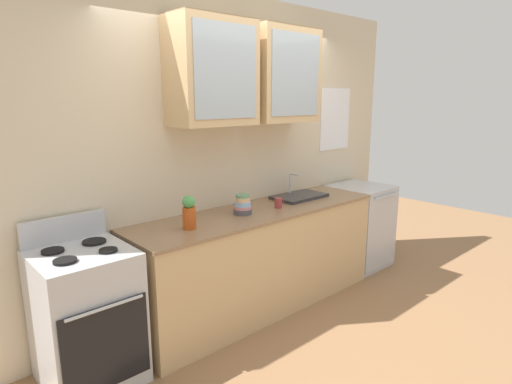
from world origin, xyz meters
TOP-DOWN VIEW (x-y plane):
  - ground_plane at (0.00, 0.00)m, footprint 10.00×10.00m
  - back_wall_unit at (0.00, 0.31)m, footprint 4.36×0.47m
  - counter at (0.00, 0.00)m, footprint 2.46×0.66m
  - stove_range at (-1.57, -0.00)m, footprint 0.60×0.66m
  - sink_faucet at (0.60, 0.08)m, footprint 0.54×0.32m
  - bowl_stack at (-0.20, 0.00)m, footprint 0.16×0.16m
  - vase at (-0.77, -0.05)m, footprint 0.10×0.10m
  - cup_near_sink at (0.17, -0.06)m, footprint 0.10×0.07m
  - dishwasher at (1.54, -0.00)m, footprint 0.61×0.64m

SIDE VIEW (x-z plane):
  - ground_plane at x=0.00m, z-range 0.00..0.00m
  - dishwasher at x=1.54m, z-range 0.00..0.93m
  - counter at x=0.00m, z-range 0.00..0.93m
  - stove_range at x=-1.57m, z-range -0.08..1.02m
  - sink_faucet at x=0.60m, z-range 0.83..1.06m
  - cup_near_sink at x=0.17m, z-range 0.93..1.02m
  - bowl_stack at x=-0.20m, z-range 0.92..1.09m
  - vase at x=-0.77m, z-range 0.92..1.18m
  - back_wall_unit at x=0.00m, z-range 0.19..2.96m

